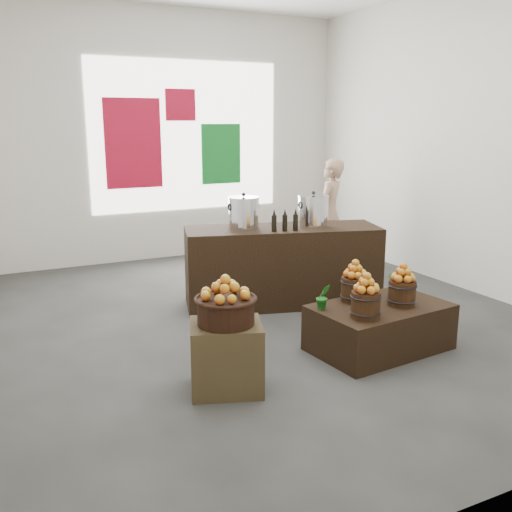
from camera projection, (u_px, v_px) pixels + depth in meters
name	position (u px, v px, depth m)	size (l,w,h in m)	color
ground	(267.00, 319.00, 6.66)	(7.00, 7.00, 0.00)	#3D3E3B
back_wall	(169.00, 137.00, 9.25)	(6.00, 0.04, 4.00)	beige
back_opening	(187.00, 136.00, 9.36)	(3.20, 0.02, 2.40)	white
deco_red_left	(133.00, 144.00, 8.99)	(0.90, 0.04, 1.40)	#A80C26
deco_green_right	(221.00, 154.00, 9.68)	(0.70, 0.04, 1.00)	#116F24
deco_red_upper	(180.00, 105.00, 9.20)	(0.50, 0.04, 0.50)	#A80C26
crate	(226.00, 357.00, 4.84)	(0.60, 0.49, 0.60)	#4B3D23
wicker_basket	(226.00, 311.00, 4.75)	(0.48, 0.48, 0.22)	black
apples_in_basket	(225.00, 287.00, 4.70)	(0.37, 0.37, 0.20)	#A70511
display_table	(380.00, 327.00, 5.73)	(1.35, 0.83, 0.47)	black
apple_bucket_front_left	(366.00, 305.00, 5.29)	(0.27, 0.27, 0.25)	#341E0E
apples_in_bucket_front_left	(367.00, 283.00, 5.24)	(0.20, 0.20, 0.18)	#A70511
apple_bucket_front_right	(402.00, 293.00, 5.65)	(0.27, 0.27, 0.25)	#341E0E
apples_in_bucket_front_right	(403.00, 272.00, 5.60)	(0.20, 0.20, 0.18)	#A70511
apple_bucket_rear	(354.00, 289.00, 5.78)	(0.27, 0.27, 0.25)	#341E0E
apples_in_bucket_rear	(355.00, 269.00, 5.73)	(0.20, 0.20, 0.18)	#A70511
herb_garnish_right	(399.00, 280.00, 6.02)	(0.26, 0.22, 0.29)	#166C1B
herb_garnish_left	(323.00, 297.00, 5.53)	(0.14, 0.11, 0.25)	#166C1B
counter	(282.00, 266.00, 7.11)	(2.38, 0.76, 0.98)	black
stock_pot_left	(244.00, 214.00, 6.87)	(0.37, 0.37, 0.37)	silver
stock_pot_center	(313.00, 212.00, 7.02)	(0.37, 0.37, 0.37)	silver
oil_cruets	(287.00, 220.00, 6.74)	(0.26, 0.07, 0.27)	black
shopper	(329.00, 214.00, 8.78)	(0.62, 0.41, 1.70)	tan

